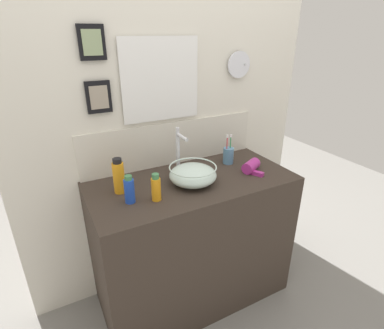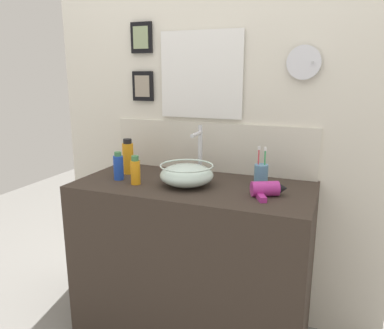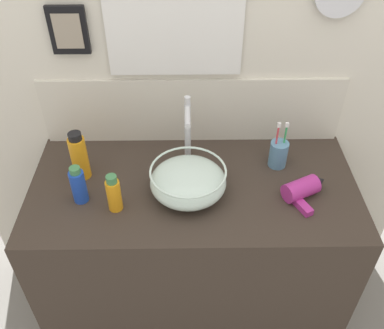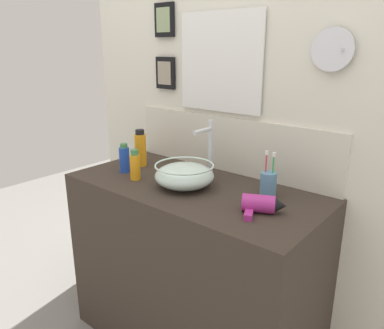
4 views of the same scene
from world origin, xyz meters
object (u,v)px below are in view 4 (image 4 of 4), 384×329
Objects in this scene: hair_drier at (262,205)px; lotion_bottle at (140,149)px; glass_bowl_sink at (184,175)px; shampoo_bottle at (135,166)px; toothbrush_cup at (268,184)px; soap_dispenser at (124,159)px; faucet at (209,145)px.

lotion_bottle is (-0.79, 0.11, 0.06)m from hair_drier.
shampoo_bottle reaches higher than glass_bowl_sink.
glass_bowl_sink is at bearing -156.45° from toothbrush_cup.
toothbrush_cup is 1.33× the size of soap_dispenser.
faucet is 0.47m from hair_drier.
faucet reaches higher than glass_bowl_sink.
glass_bowl_sink is 0.26m from shampoo_bottle.
soap_dispenser is (-0.37, -0.03, 0.01)m from glass_bowl_sink.
shampoo_bottle is (-0.25, -0.07, 0.01)m from glass_bowl_sink.
lotion_bottle reaches higher than glass_bowl_sink.
soap_dispenser is (-0.78, -0.01, 0.04)m from hair_drier.
lotion_bottle is (-0.73, -0.05, 0.04)m from toothbrush_cup.
glass_bowl_sink is 0.37m from soap_dispenser.
lotion_bottle is at bearing 130.35° from shampoo_bottle.
soap_dispenser is (-0.37, -0.20, -0.09)m from faucet.
soap_dispenser is at bearing -175.49° from glass_bowl_sink.
faucet is 1.90× the size of shampoo_bottle.
hair_drier is 0.80m from lotion_bottle.
glass_bowl_sink is 1.81× the size of soap_dispenser.
soap_dispenser is 0.76× the size of lotion_bottle.
faucet reaches higher than soap_dispenser.
soap_dispenser is (-0.12, 0.04, 0.00)m from shampoo_bottle.
faucet is 0.40m from lotion_bottle.
soap_dispenser is at bearing -82.49° from lotion_bottle.
hair_drier is at bearing -25.67° from faucet.
toothbrush_cup is (0.34, -0.03, -0.11)m from faucet.
toothbrush_cup reaches higher than hair_drier.
lotion_bottle reaches higher than shampoo_bottle.
soap_dispenser reaches higher than shampoo_bottle.
faucet is at bearing 90.00° from glass_bowl_sink.
glass_bowl_sink is at bearing 15.98° from shampoo_bottle.
glass_bowl_sink reaches higher than hair_drier.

